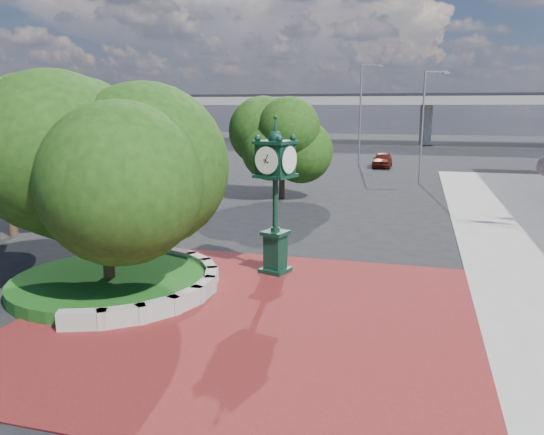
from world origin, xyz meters
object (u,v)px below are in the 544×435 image
Objects in this scene: parked_car at (382,160)px; post_clock at (275,190)px; street_lamp_far at (363,107)px; street_lamp_near at (425,119)px.

post_clock is at bearing -91.41° from parked_car.
parked_car is at bearing -43.81° from street_lamp_far.
parked_car is 5.83m from street_lamp_far.
street_lamp_far reaches higher than street_lamp_near.
post_clock is 24.47m from street_lamp_near.
street_lamp_far is at bearing 115.26° from street_lamp_near.
post_clock is at bearing -101.65° from street_lamp_near.
street_lamp_near is 0.85× the size of street_lamp_far.
street_lamp_near is at bearing -64.74° from street_lamp_far.
parked_car is 0.52× the size of street_lamp_near.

